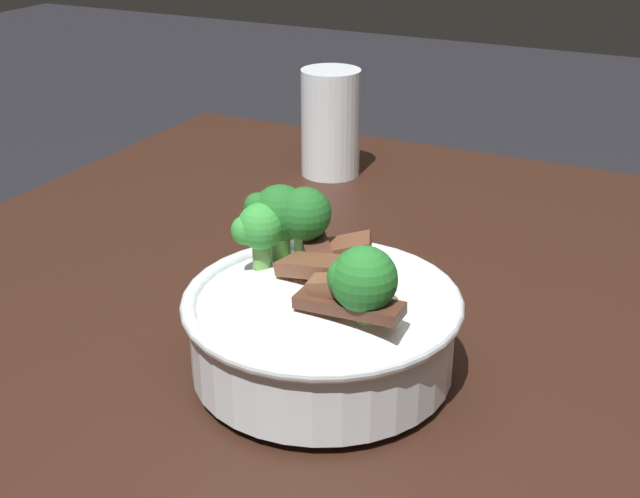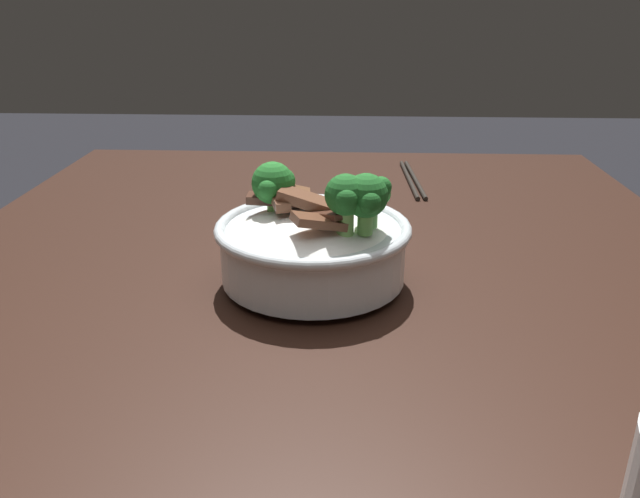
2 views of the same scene
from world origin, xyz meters
name	(u,v)px [view 2 (image 2 of 2)]	position (x,y,z in m)	size (l,w,h in m)	color
dining_table	(321,389)	(0.00, 0.00, 0.60)	(1.20, 0.98, 0.75)	black
rice_bowl	(314,239)	(0.01, -0.01, 0.80)	(0.21, 0.21, 0.14)	silver
chopsticks_pair	(412,179)	(-0.40, 0.14, 0.75)	(0.22, 0.03, 0.01)	#28231E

